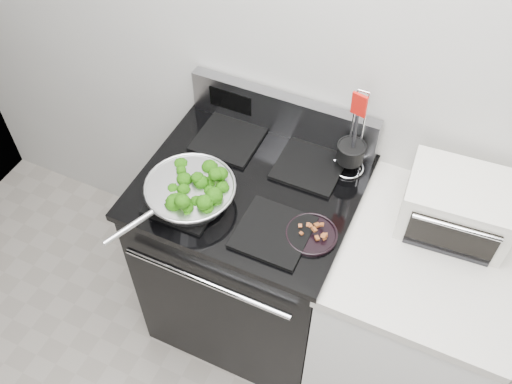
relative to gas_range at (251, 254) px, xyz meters
The scene contains 8 objects.
back_wall 0.97m from the gas_range, 48.22° to the left, with size 4.00×0.02×2.70m, color beige.
gas_range is the anchor object (origin of this frame).
counter 0.69m from the gas_range, ahead, with size 0.62×0.68×0.92m.
skillet 0.56m from the gas_range, 132.45° to the right, with size 0.32×0.49×0.07m.
broccoli_pile 0.58m from the gas_range, 132.68° to the right, with size 0.25×0.25×0.09m, color #0E3204, non-canonical shape.
bacon_plate 0.58m from the gas_range, 23.73° to the right, with size 0.18×0.18×0.04m.
utensil_holder 0.65m from the gas_range, 35.79° to the left, with size 0.12×0.12×0.37m.
toaster_oven 0.90m from the gas_range, 11.48° to the left, with size 0.37×0.30×0.20m.
Camera 1 is at (0.30, 0.18, 2.52)m, focal length 40.00 mm.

